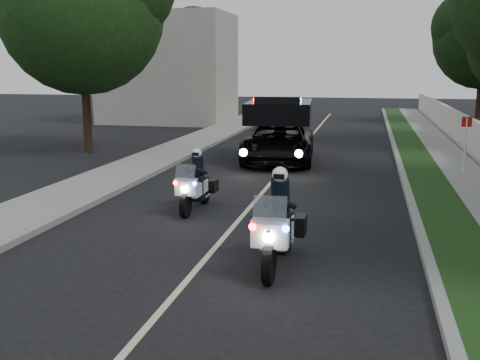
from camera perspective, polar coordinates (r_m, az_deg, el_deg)
name	(u,v)px	position (r m, az deg, el deg)	size (l,w,h in m)	color
ground	(210,254)	(11.30, -3.01, -7.35)	(120.00, 120.00, 0.00)	black
curb_right	(401,170)	(20.65, 15.72, 0.95)	(0.20, 60.00, 0.15)	gray
grass_verge	(422,171)	(20.70, 17.65, 0.88)	(1.20, 60.00, 0.16)	#193814
sidewalk_right	(462,172)	(20.86, 21.21, 0.72)	(1.40, 60.00, 0.16)	gray
curb_left	(176,162)	(21.77, -6.36, 1.81)	(0.20, 60.00, 0.15)	gray
sidewalk_left	(149,161)	(22.15, -9.05, 1.91)	(2.00, 60.00, 0.16)	gray
building_far	(169,68)	(38.54, -7.11, 10.94)	(8.00, 6.00, 7.00)	#A8A396
lane_marking	(284,168)	(20.83, 4.38, 1.23)	(0.12, 50.00, 0.01)	#BFB78C
police_moto_left	(196,210)	(14.71, -4.39, -2.97)	(0.65, 1.86, 1.58)	silver
police_moto_right	(277,266)	(10.65, 3.74, -8.51)	(0.75, 2.15, 1.83)	silver
police_suv	(279,161)	(22.23, 3.85, 1.85)	(2.58, 5.58, 2.71)	black
bicycle	(261,132)	(32.58, 2.10, 4.83)	(0.63, 1.81, 0.94)	black
cyclist	(261,132)	(32.58, 2.10, 4.83)	(0.63, 0.42, 1.76)	black
sign_post	(463,179)	(20.07, 21.24, 0.11)	(0.33, 0.33, 2.09)	maroon
tree_right_e	(477,124)	(39.72, 22.50, 5.13)	(6.16, 6.16, 10.26)	black
tree_left_near	(89,152)	(25.49, -14.79, 2.70)	(6.75, 6.75, 11.25)	#1A3D14
tree_left_far	(179,120)	(40.10, -6.10, 5.96)	(5.40, 5.40, 8.99)	black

